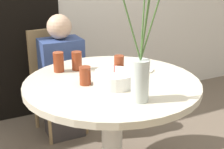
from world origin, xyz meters
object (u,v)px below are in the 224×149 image
object	(u,v)px
person_woman	(62,82)
birthday_cake	(114,79)
drink_glass_0	(85,76)
side_plate	(141,69)
drink_glass_1	(77,61)
chair_far_back	(55,75)
flower_vase	(142,43)
drink_glass_3	(119,66)
drink_glass_2	(59,62)

from	to	relation	value
person_woman	birthday_cake	bearing A→B (deg)	-85.81
drink_glass_0	person_woman	distance (m)	0.84
side_plate	person_woman	bearing A→B (deg)	116.67
drink_glass_1	drink_glass_0	bearing A→B (deg)	-100.05
drink_glass_1	person_woman	bearing A→B (deg)	85.81
chair_far_back	person_woman	distance (m)	0.16
drink_glass_0	drink_glass_1	size ratio (longest dim) A/B	0.87
flower_vase	drink_glass_3	bearing A→B (deg)	78.86
drink_glass_2	side_plate	bearing A→B (deg)	-23.16
drink_glass_1	drink_glass_3	world-z (taller)	drink_glass_3
side_plate	drink_glass_1	distance (m)	0.44
flower_vase	drink_glass_0	world-z (taller)	flower_vase
drink_glass_3	person_woman	bearing A→B (deg)	102.74
drink_glass_1	chair_far_back	bearing A→B (deg)	88.34
side_plate	drink_glass_1	xyz separation A→B (m)	(-0.38, 0.20, 0.06)
side_plate	drink_glass_2	size ratio (longest dim) A/B	1.32
chair_far_back	person_woman	world-z (taller)	person_woman
person_woman	drink_glass_3	bearing A→B (deg)	-77.26
chair_far_back	drink_glass_2	distance (m)	0.72
drink_glass_2	person_woman	world-z (taller)	person_woman
side_plate	drink_glass_1	bearing A→B (deg)	152.65
chair_far_back	birthday_cake	distance (m)	1.06
birthday_cake	drink_glass_1	size ratio (longest dim) A/B	1.95
flower_vase	person_woman	bearing A→B (deg)	94.31
drink_glass_0	drink_glass_3	size ratio (longest dim) A/B	0.82
drink_glass_0	drink_glass_1	world-z (taller)	drink_glass_1
side_plate	drink_glass_3	bearing A→B (deg)	-169.14
person_woman	side_plate	bearing A→B (deg)	-63.33
flower_vase	drink_glass_3	world-z (taller)	flower_vase
birthday_cake	flower_vase	size ratio (longest dim) A/B	0.32
birthday_cake	drink_glass_1	xyz separation A→B (m)	(-0.10, 0.37, 0.02)
birthday_cake	drink_glass_3	world-z (taller)	drink_glass_3
drink_glass_0	drink_glass_2	size ratio (longest dim) A/B	0.83
birthday_cake	side_plate	distance (m)	0.33
flower_vase	drink_glass_3	xyz separation A→B (m)	(0.08, 0.40, -0.24)
drink_glass_0	drink_glass_1	distance (m)	0.28
chair_far_back	birthday_cake	bearing A→B (deg)	-91.71
side_plate	drink_glass_0	xyz separation A→B (m)	(-0.43, -0.08, 0.05)
flower_vase	person_woman	size ratio (longest dim) A/B	0.71
drink_glass_1	drink_glass_2	size ratio (longest dim) A/B	0.95
chair_far_back	drink_glass_0	bearing A→B (deg)	-100.41
chair_far_back	birthday_cake	size ratio (longest dim) A/B	3.71
drink_glass_0	drink_glass_3	distance (m)	0.25
chair_far_back	drink_glass_2	size ratio (longest dim) A/B	6.88
drink_glass_3	person_woman	world-z (taller)	person_woman
flower_vase	drink_glass_2	xyz separation A→B (m)	(-0.24, 0.65, -0.25)
drink_glass_1	drink_glass_2	xyz separation A→B (m)	(-0.12, 0.02, 0.00)
drink_glass_0	drink_glass_3	world-z (taller)	drink_glass_3
birthday_cake	chair_far_back	bearing A→B (deg)	94.50
birthday_cake	person_woman	world-z (taller)	person_woman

